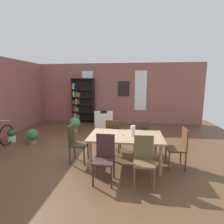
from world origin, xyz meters
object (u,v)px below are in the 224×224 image
dining_chair_far_left (113,134)px  potted_plant_by_shelf (32,136)px  armchair_white (104,121)px  potted_plant_corner (75,124)px  vase_on_table (133,131)px  dining_table (126,138)px  dining_chair_far_right (141,135)px  dining_chair_head_left (76,142)px  dining_chair_near_left (104,157)px  dining_chair_near_right (144,159)px  bookshelf_tall (82,101)px  dining_chair_head_right (179,147)px  potted_plant_window (12,135)px

dining_chair_far_left → potted_plant_by_shelf: dining_chair_far_left is taller
armchair_white → potted_plant_corner: 1.42m
vase_on_table → armchair_white: size_ratio=0.26×
dining_table → armchair_white: 3.79m
vase_on_table → dining_chair_far_right: (0.23, 0.76, -0.35)m
dining_chair_head_left → armchair_white: 3.59m
dining_chair_near_left → dining_table: bearing=62.9°
dining_table → dining_chair_near_right: bearing=-62.8°
dining_chair_near_right → bookshelf_tall: size_ratio=0.44×
dining_table → dining_chair_near_right: size_ratio=1.82×
dining_chair_near_left → bookshelf_tall: bearing=111.6°
dining_chair_head_right → potted_plant_corner: size_ratio=1.59×
potted_plant_by_shelf → armchair_white: bearing=52.1°
dining_chair_far_right → bookshelf_tall: bearing=128.1°
dining_chair_near_left → potted_plant_corner: (-1.79, 3.34, -0.18)m
dining_chair_head_right → potted_plant_by_shelf: 4.48m
dining_chair_near_left → potted_plant_window: (-3.50, 1.91, -0.28)m
dining_table → potted_plant_by_shelf: size_ratio=3.54×
potted_plant_window → vase_on_table: bearing=-15.9°
dining_chair_near_left → potted_plant_window: bearing=151.3°
armchair_white → potted_plant_window: armchair_white is taller
dining_table → dining_chair_far_left: 0.87m
armchair_white → potted_plant_by_shelf: armchair_white is taller
dining_chair_far_left → dining_chair_far_right: size_ratio=1.00×
vase_on_table → dining_chair_head_left: 1.45m
vase_on_table → potted_plant_window: 4.26m
bookshelf_tall → dining_chair_near_right: bearing=-61.2°
dining_table → dining_chair_head_left: dining_chair_head_left is taller
dining_chair_near_right → dining_chair_far_left: 1.71m
dining_chair_head_right → armchair_white: 4.32m
vase_on_table → dining_chair_head_right: bearing=0.1°
dining_chair_head_left → dining_chair_far_left: bearing=41.9°
potted_plant_by_shelf → dining_chair_head_left: bearing=-30.5°
dining_chair_far_left → armchair_white: (-0.77, 2.83, -0.23)m
dining_table → dining_chair_far_right: dining_chair_far_right is taller
dining_chair_head_left → dining_chair_far_right: (1.63, 0.76, 0.00)m
dining_chair_head_left → potted_plant_window: dining_chair_head_left is taller
potted_plant_window → dining_chair_near_left: bearing=-28.7°
potted_plant_corner → dining_table: bearing=-49.9°
dining_chair_near_right → dining_chair_far_right: bearing=89.9°
bookshelf_tall → dining_chair_near_left: bearing=-68.4°
dining_chair_head_left → bookshelf_tall: size_ratio=0.44×
dining_chair_head_right → bookshelf_tall: 5.66m
dining_table → bookshelf_tall: (-2.39, 4.30, 0.42)m
vase_on_table → dining_chair_head_right: (1.07, 0.00, -0.35)m
dining_chair_near_right → dining_chair_head_left: size_ratio=1.00×
dining_chair_near_right → dining_chair_far_right: size_ratio=1.00×
bookshelf_tall → armchair_white: bearing=-30.4°
dining_chair_head_left → dining_chair_head_right: (2.48, 0.00, 0.00)m
dining_chair_far_left → potted_plant_window: bearing=173.5°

